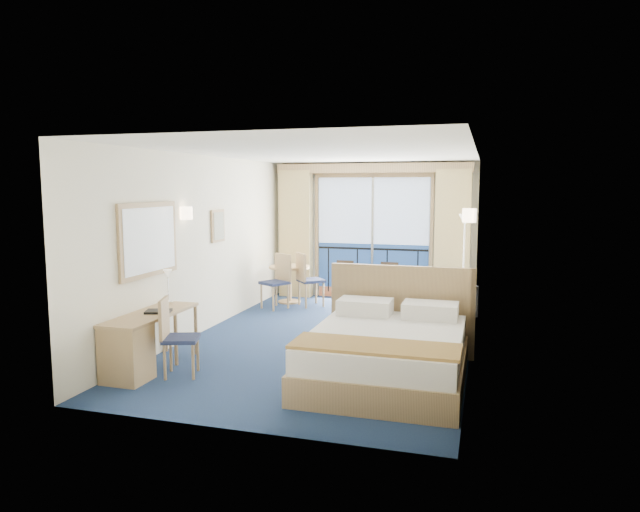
# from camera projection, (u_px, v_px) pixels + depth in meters

# --- Properties ---
(floor) EXTENTS (6.50, 6.50, 0.00)m
(floor) POSITION_uv_depth(u_px,v_px,m) (329.00, 340.00, 8.33)
(floor) COLOR navy
(floor) RESTS_ON ground
(room_walls) EXTENTS (4.04, 6.54, 2.72)m
(room_walls) POSITION_uv_depth(u_px,v_px,m) (329.00, 218.00, 8.12)
(room_walls) COLOR white
(room_walls) RESTS_ON ground
(balcony_door) EXTENTS (2.36, 0.03, 2.52)m
(balcony_door) POSITION_uv_depth(u_px,v_px,m) (372.00, 242.00, 11.26)
(balcony_door) COLOR navy
(balcony_door) RESTS_ON room_walls
(curtain_left) EXTENTS (0.65, 0.22, 2.55)m
(curtain_left) POSITION_uv_depth(u_px,v_px,m) (296.00, 234.00, 11.54)
(curtain_left) COLOR tan
(curtain_left) RESTS_ON room_walls
(curtain_right) EXTENTS (0.65, 0.22, 2.55)m
(curtain_right) POSITION_uv_depth(u_px,v_px,m) (452.00, 238.00, 10.67)
(curtain_right) COLOR tan
(curtain_right) RESTS_ON room_walls
(pelmet) EXTENTS (3.80, 0.25, 0.18)m
(pelmet) POSITION_uv_depth(u_px,v_px,m) (372.00, 168.00, 10.97)
(pelmet) COLOR tan
(pelmet) RESTS_ON room_walls
(mirror) EXTENTS (0.05, 1.25, 0.95)m
(mirror) POSITION_uv_depth(u_px,v_px,m) (149.00, 240.00, 7.27)
(mirror) COLOR tan
(mirror) RESTS_ON room_walls
(wall_print) EXTENTS (0.04, 0.42, 0.52)m
(wall_print) POSITION_uv_depth(u_px,v_px,m) (218.00, 226.00, 9.12)
(wall_print) COLOR tan
(wall_print) RESTS_ON room_walls
(sconce_left) EXTENTS (0.18, 0.18, 0.18)m
(sconce_left) POSITION_uv_depth(u_px,v_px,m) (186.00, 213.00, 8.08)
(sconce_left) COLOR #FFDDB2
(sconce_left) RESTS_ON room_walls
(sconce_right) EXTENTS (0.18, 0.18, 0.18)m
(sconce_right) POSITION_uv_depth(u_px,v_px,m) (469.00, 215.00, 7.42)
(sconce_right) COLOR #FFDDB2
(sconce_right) RESTS_ON room_walls
(bed) EXTENTS (1.90, 2.26, 1.19)m
(bed) POSITION_uv_depth(u_px,v_px,m) (388.00, 351.00, 6.57)
(bed) COLOR tan
(bed) RESTS_ON ground
(nightstand) EXTENTS (0.40, 0.38, 0.52)m
(nightstand) POSITION_uv_depth(u_px,v_px,m) (453.00, 334.00, 7.65)
(nightstand) COLOR tan
(nightstand) RESTS_ON ground
(phone) EXTENTS (0.20, 0.17, 0.07)m
(phone) POSITION_uv_depth(u_px,v_px,m) (456.00, 312.00, 7.59)
(phone) COLOR silver
(phone) RESTS_ON nightstand
(armchair) EXTENTS (0.95, 0.95, 0.63)m
(armchair) POSITION_uv_depth(u_px,v_px,m) (449.00, 302.00, 9.47)
(armchair) COLOR #41434F
(armchair) RESTS_ON ground
(floor_lamp) EXTENTS (0.24, 0.24, 1.75)m
(floor_lamp) POSITION_uv_depth(u_px,v_px,m) (464.00, 238.00, 10.00)
(floor_lamp) COLOR silver
(floor_lamp) RESTS_ON ground
(desk) EXTENTS (0.51, 1.47, 0.69)m
(desk) POSITION_uv_depth(u_px,v_px,m) (132.00, 346.00, 6.61)
(desk) COLOR tan
(desk) RESTS_ON ground
(desk_chair) EXTENTS (0.52, 0.51, 0.93)m
(desk_chair) POSITION_uv_depth(u_px,v_px,m) (174.00, 332.00, 6.68)
(desk_chair) COLOR #1D2545
(desk_chair) RESTS_ON ground
(folder) EXTENTS (0.36, 0.31, 0.03)m
(folder) POSITION_uv_depth(u_px,v_px,m) (158.00, 311.00, 6.97)
(folder) COLOR black
(folder) RESTS_ON desk
(desk_lamp) EXTENTS (0.12, 0.12, 0.44)m
(desk_lamp) POSITION_uv_depth(u_px,v_px,m) (168.00, 279.00, 7.45)
(desk_lamp) COLOR silver
(desk_lamp) RESTS_ON desk
(round_table) EXTENTS (0.79, 0.79, 0.71)m
(round_table) POSITION_uv_depth(u_px,v_px,m) (289.00, 275.00, 10.96)
(round_table) COLOR tan
(round_table) RESTS_ON ground
(table_chair_a) EXTENTS (0.61, 0.61, 1.00)m
(table_chair_a) POSITION_uv_depth(u_px,v_px,m) (307.00, 276.00, 10.60)
(table_chair_a) COLOR #1D2545
(table_chair_a) RESTS_ON ground
(table_chair_b) EXTENTS (0.59, 0.59, 1.00)m
(table_chair_b) POSITION_uv_depth(u_px,v_px,m) (278.00, 278.00, 10.46)
(table_chair_b) COLOR #1D2545
(table_chair_b) RESTS_ON ground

